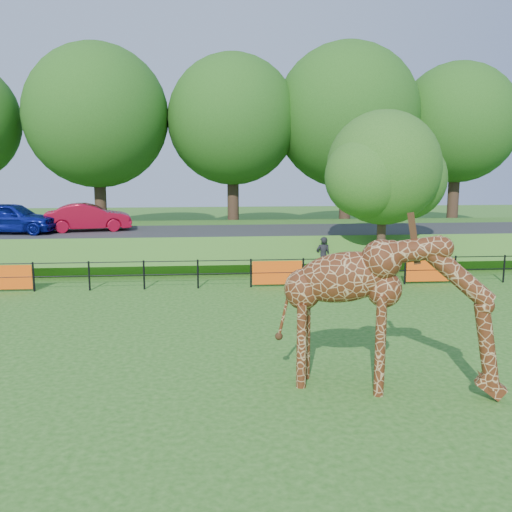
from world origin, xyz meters
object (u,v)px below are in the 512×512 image
object	(u,v)px
giraffe	(389,313)
car_red	(89,217)
visitor	(323,256)
tree_east	(386,172)
car_blue	(11,218)

from	to	relation	value
giraffe	car_red	world-z (taller)	giraffe
giraffe	visitor	world-z (taller)	giraffe
giraffe	visitor	size ratio (longest dim) A/B	2.86
giraffe	tree_east	bearing A→B (deg)	92.23
car_blue	visitor	xyz separation A→B (m)	(13.80, -3.99, -1.32)
car_blue	tree_east	world-z (taller)	tree_east
tree_east	giraffe	bearing A→B (deg)	-106.87
giraffe	tree_east	world-z (taller)	tree_east
car_blue	visitor	size ratio (longest dim) A/B	2.59
visitor	tree_east	xyz separation A→B (m)	(2.42, -0.34, 3.46)
giraffe	car_red	bearing A→B (deg)	138.46
car_blue	visitor	distance (m)	14.42
visitor	tree_east	world-z (taller)	tree_east
giraffe	car_blue	world-z (taller)	giraffe
car_red	visitor	distance (m)	11.44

